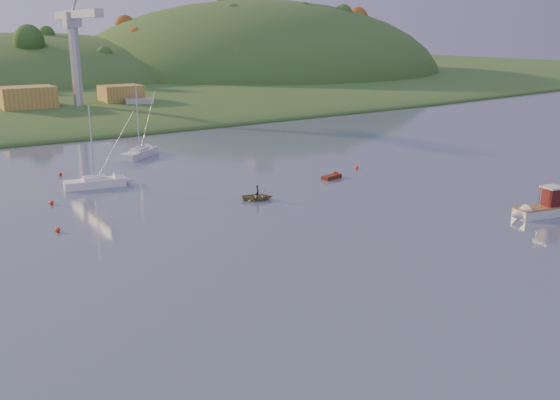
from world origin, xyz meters
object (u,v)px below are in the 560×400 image
fishing_boat (536,209)px  red_tender (335,176)px  canoe (258,197)px  sailboat_near (140,153)px  sailboat_far (95,182)px

fishing_boat → red_tender: 26.34m
canoe → red_tender: red_tender is taller
sailboat_near → sailboat_far: size_ratio=1.04×
sailboat_far → red_tender: bearing=-15.8°
sailboat_near → red_tender: sailboat_near is taller
fishing_boat → sailboat_far: 51.18m
fishing_boat → red_tender: (-6.29, 25.57, -0.67)m
red_tender → sailboat_far: bearing=143.9°
fishing_boat → sailboat_far: size_ratio=0.66×
sailboat_far → red_tender: sailboat_far is taller
sailboat_near → canoe: (1.87, -31.21, -0.33)m
fishing_boat → sailboat_far: sailboat_far is taller
sailboat_near → red_tender: 31.89m
sailboat_far → fishing_boat: bearing=-39.7°
fishing_boat → sailboat_near: sailboat_near is taller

